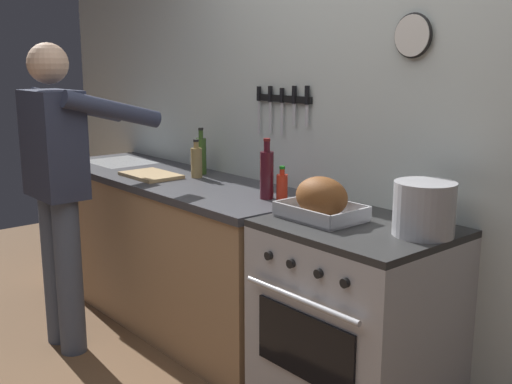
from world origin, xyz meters
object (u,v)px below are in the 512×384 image
(cutting_board, at_px, (151,175))
(bottle_wine_red, at_px, (267,174))
(bottle_vinegar, at_px, (196,162))
(stock_pot, at_px, (424,209))
(bottle_hot_sauce, at_px, (282,186))
(roasting_pan, at_px, (321,200))
(bottle_olive_oil, at_px, (201,155))
(stove, at_px, (355,325))
(person_cook, at_px, (60,179))

(cutting_board, bearing_deg, bottle_wine_red, 8.81)
(bottle_vinegar, bearing_deg, bottle_wine_red, -4.73)
(stock_pot, distance_m, bottle_vinegar, 1.56)
(stock_pot, xyz_separation_m, bottle_hot_sauce, (-0.81, -0.00, -0.04))
(roasting_pan, relative_size, bottle_olive_oil, 1.26)
(stock_pot, relative_size, bottle_vinegar, 1.08)
(stove, xyz_separation_m, bottle_hot_sauce, (-0.55, 0.07, 0.52))
(stove, bearing_deg, roasting_pan, -163.55)
(roasting_pan, height_order, bottle_hot_sauce, roasting_pan)
(roasting_pan, height_order, bottle_wine_red, bottle_wine_red)
(cutting_board, distance_m, bottle_wine_red, 0.89)
(bottle_olive_oil, relative_size, bottle_vinegar, 1.24)
(stove, relative_size, bottle_hot_sauce, 5.35)
(roasting_pan, distance_m, bottle_olive_oil, 1.22)
(person_cook, distance_m, cutting_board, 0.54)
(bottle_olive_oil, bearing_deg, bottle_vinegar, -50.01)
(bottle_olive_oil, distance_m, bottle_vinegar, 0.11)
(bottle_olive_oil, xyz_separation_m, bottle_hot_sauce, (0.82, -0.11, -0.05))
(stove, xyz_separation_m, cutting_board, (-1.50, -0.10, 0.46))
(person_cook, bearing_deg, stock_pot, -72.82)
(roasting_pan, xyz_separation_m, bottle_vinegar, (-1.13, 0.14, 0.01))
(stock_pot, xyz_separation_m, cutting_board, (-1.76, -0.17, -0.10))
(stove, bearing_deg, person_cook, -156.99)
(cutting_board, relative_size, bottle_wine_red, 1.20)
(person_cook, bearing_deg, bottle_vinegar, -21.22)
(stove, distance_m, stock_pot, 0.62)
(roasting_pan, xyz_separation_m, bottle_hot_sauce, (-0.38, 0.12, -0.02))
(cutting_board, xyz_separation_m, bottle_wine_red, (0.87, 0.14, 0.12))
(bottle_olive_oil, xyz_separation_m, bottle_vinegar, (0.07, -0.09, -0.02))
(stock_pot, height_order, cutting_board, stock_pot)
(roasting_pan, bearing_deg, bottle_wine_red, 169.45)
(bottle_hot_sauce, bearing_deg, bottle_wine_red, -152.58)
(person_cook, height_order, cutting_board, person_cook)
(cutting_board, xyz_separation_m, bottle_olive_oil, (0.12, 0.28, 0.11))
(roasting_pan, distance_m, bottle_vinegar, 1.14)
(bottle_vinegar, bearing_deg, stock_pot, -0.64)
(stove, height_order, bottle_olive_oil, bottle_olive_oil)
(bottle_wine_red, relative_size, bottle_vinegar, 1.34)
(roasting_pan, relative_size, bottle_hot_sauce, 2.09)
(cutting_board, height_order, bottle_vinegar, bottle_vinegar)
(stove, distance_m, roasting_pan, 0.56)
(stove, bearing_deg, stock_pot, 15.43)
(stove, distance_m, bottle_wine_red, 0.85)
(roasting_pan, distance_m, stock_pot, 0.45)
(stock_pot, relative_size, cutting_board, 0.67)
(stove, xyz_separation_m, bottle_vinegar, (-1.30, 0.09, 0.54))
(stock_pot, bearing_deg, bottle_hot_sauce, -179.85)
(bottle_vinegar, bearing_deg, person_cook, -106.47)
(person_cook, distance_m, bottle_olive_oil, 0.84)
(bottle_vinegar, bearing_deg, cutting_board, -135.21)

